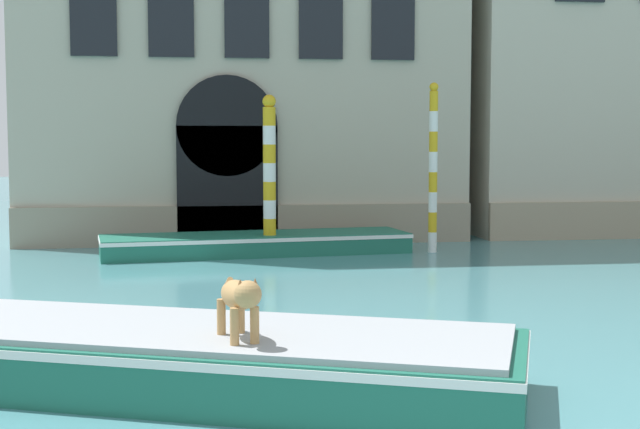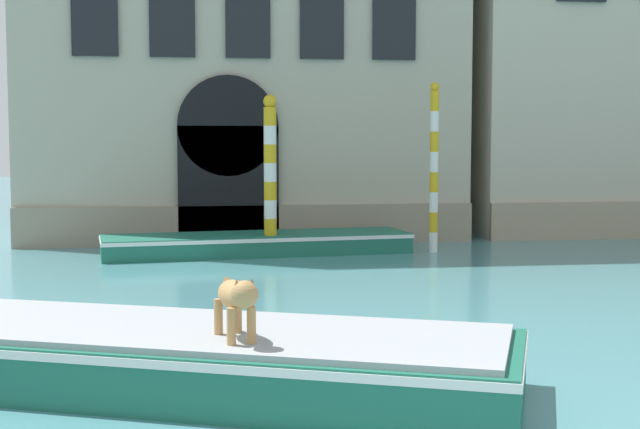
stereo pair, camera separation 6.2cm
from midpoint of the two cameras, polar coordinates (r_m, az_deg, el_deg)
The scene contains 5 objects.
boat_foreground at distance 9.55m, azimuth -14.77°, elevation -8.35°, with size 9.00×5.28×0.63m.
dog_on_deck at distance 8.28m, azimuth -5.17°, elevation -5.29°, with size 0.40×0.92×0.62m.
boat_moored_near_palazzo at distance 19.55m, azimuth -3.97°, elevation -1.84°, with size 6.85×2.49×0.44m.
mooring_pole_0 at distance 19.84m, azimuth 7.40°, elevation 3.02°, with size 0.20×0.20×3.75m.
mooring_pole_3 at distance 19.17m, azimuth -3.11°, elevation 2.58°, with size 0.29×0.29×3.45m.
Camera 2 is at (-1.25, -3.43, 2.47)m, focal length 50.00 mm.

